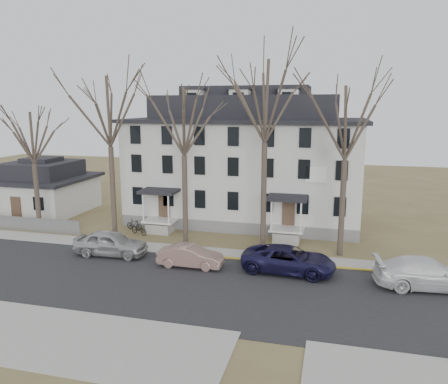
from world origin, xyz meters
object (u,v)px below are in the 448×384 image
(tree_mid_left, at_px, (184,117))
(car_tan, at_px, (190,257))
(bicycle_left, at_px, (139,230))
(small_house, at_px, (44,189))
(tree_bungalow, at_px, (32,134))
(car_navy, at_px, (289,260))
(car_silver, at_px, (111,244))
(bicycle_right, at_px, (134,225))
(tree_mid_right, at_px, (347,118))
(boarding_house, at_px, (246,162))
(tree_far_left, at_px, (109,106))
(car_white, at_px, (428,274))
(tree_center, at_px, (265,95))

(tree_mid_left, height_order, car_tan, tree_mid_left)
(bicycle_left, bearing_deg, small_house, 91.25)
(tree_bungalow, distance_m, car_navy, 22.92)
(car_silver, bearing_deg, bicycle_right, 8.00)
(tree_bungalow, bearing_deg, car_silver, -24.67)
(tree_mid_left, xyz_separation_m, tree_mid_right, (11.50, 0.00, 0.00))
(boarding_house, bearing_deg, tree_far_left, -137.82)
(car_white, bearing_deg, boarding_house, 38.57)
(car_silver, bearing_deg, car_white, -94.54)
(small_house, xyz_separation_m, bicycle_left, (12.64, -5.23, -1.79))
(car_navy, bearing_deg, bicycle_right, 69.41)
(car_silver, bearing_deg, car_tan, -99.61)
(tree_mid_right, height_order, car_tan, tree_mid_right)
(car_navy, distance_m, car_white, 8.05)
(bicycle_left, bearing_deg, tree_mid_left, -78.80)
(car_silver, height_order, bicycle_left, car_silver)
(tree_bungalow, bearing_deg, tree_center, 0.00)
(car_tan, bearing_deg, car_white, -90.21)
(tree_far_left, xyz_separation_m, bicycle_left, (1.64, 0.97, -9.89))
(bicycle_right, bearing_deg, car_navy, -100.56)
(car_silver, xyz_separation_m, car_navy, (12.45, -0.09, -0.06))
(tree_mid_right, height_order, car_silver, tree_mid_right)
(tree_mid_left, relative_size, bicycle_left, 7.37)
(small_house, bearing_deg, tree_center, -15.08)
(car_navy, distance_m, bicycle_right, 15.02)
(small_house, relative_size, tree_far_left, 0.63)
(car_navy, height_order, bicycle_right, car_navy)
(boarding_house, distance_m, car_navy, 14.17)
(tree_mid_right, bearing_deg, small_house, 167.73)
(car_silver, height_order, car_navy, car_silver)
(tree_mid_left, bearing_deg, car_tan, -67.34)
(tree_far_left, distance_m, tree_mid_left, 6.05)
(boarding_house, bearing_deg, bicycle_right, -144.04)
(boarding_house, distance_m, tree_bungalow, 18.17)
(car_navy, bearing_deg, boarding_house, 27.45)
(small_house, bearing_deg, tree_far_left, -29.39)
(boarding_house, bearing_deg, tree_bungalow, -152.99)
(tree_far_left, bearing_deg, car_white, -11.70)
(tree_mid_right, xyz_separation_m, car_tan, (-9.50, -4.79, -8.90))
(tree_far_left, bearing_deg, small_house, 150.61)
(car_tan, distance_m, bicycle_right, 10.07)
(tree_mid_right, relative_size, tree_bungalow, 1.18)
(small_house, distance_m, bicycle_right, 12.49)
(tree_bungalow, relative_size, car_tan, 2.52)
(small_house, height_order, tree_bungalow, tree_bungalow)
(tree_mid_right, bearing_deg, tree_far_left, 180.00)
(car_navy, bearing_deg, car_tan, 99.74)
(tree_far_left, relative_size, tree_mid_right, 1.08)
(tree_mid_left, xyz_separation_m, car_white, (16.36, -4.63, -8.73))
(boarding_house, xyz_separation_m, tree_center, (3.00, -8.15, 5.71))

